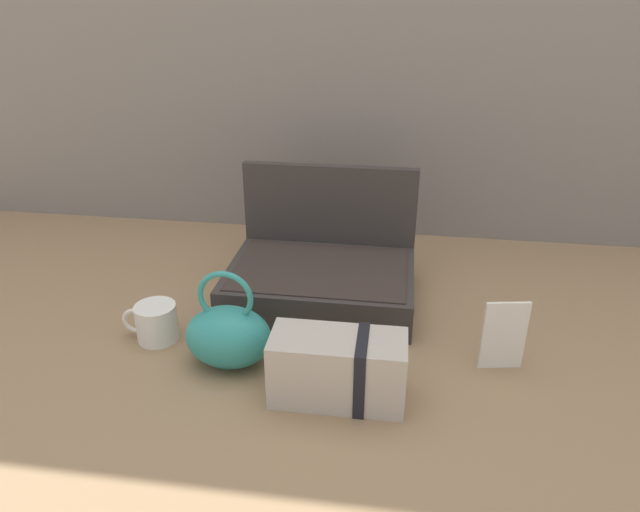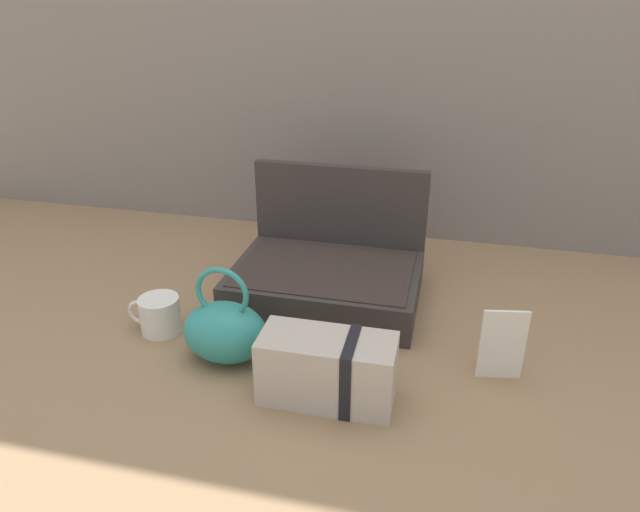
# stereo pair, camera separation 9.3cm
# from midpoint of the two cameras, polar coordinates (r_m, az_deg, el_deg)

# --- Properties ---
(ground_plane) EXTENTS (6.00, 6.00, 0.00)m
(ground_plane) POSITION_cam_midpoint_polar(r_m,az_deg,el_deg) (1.26, -1.12, -7.29)
(ground_plane) COLOR #8C6D4C
(open_suitcase) EXTENTS (0.43, 0.32, 0.29)m
(open_suitcase) POSITION_cam_midpoint_polar(r_m,az_deg,el_deg) (1.35, -1.75, -1.58)
(open_suitcase) COLOR #332D2B
(open_suitcase) RESTS_ON ground_plane
(teal_pouch_handbag) EXTENTS (0.17, 0.13, 0.20)m
(teal_pouch_handbag) POSITION_cam_midpoint_polar(r_m,az_deg,el_deg) (1.14, -11.45, -7.79)
(teal_pouch_handbag) COLOR teal
(teal_pouch_handbag) RESTS_ON ground_plane
(cream_toiletry_bag) EXTENTS (0.24, 0.11, 0.13)m
(cream_toiletry_bag) POSITION_cam_midpoint_polar(r_m,az_deg,el_deg) (1.03, -0.63, -11.20)
(cream_toiletry_bag) COLOR #B2A899
(cream_toiletry_bag) RESTS_ON ground_plane
(coffee_mug) EXTENTS (0.12, 0.09, 0.08)m
(coffee_mug) POSITION_cam_midpoint_polar(r_m,az_deg,el_deg) (1.26, -18.11, -6.35)
(coffee_mug) COLOR silver
(coffee_mug) RESTS_ON ground_plane
(info_card_left) EXTENTS (0.08, 0.02, 0.15)m
(info_card_left) POSITION_cam_midpoint_polar(r_m,az_deg,el_deg) (1.14, 15.66, -7.71)
(info_card_left) COLOR silver
(info_card_left) RESTS_ON ground_plane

